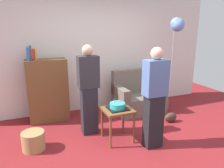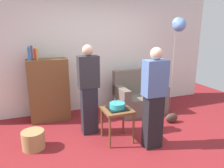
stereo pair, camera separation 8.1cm
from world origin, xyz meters
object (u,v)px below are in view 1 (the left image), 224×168
at_px(couch, 138,97).
at_px(person_holding_cake, 154,98).
at_px(balloon_bunch, 177,24).
at_px(handbag, 171,117).
at_px(side_table, 117,114).
at_px(birthday_cake, 118,106).
at_px(bookshelf, 48,90).
at_px(person_blowing_candles, 89,90).
at_px(wicker_basket, 33,141).

xyz_separation_m(couch, person_holding_cake, (-0.51, -1.44, 0.49)).
bearing_deg(balloon_bunch, handbag, -127.35).
distance_m(side_table, birthday_cake, 0.14).
xyz_separation_m(bookshelf, balloon_bunch, (2.73, -0.53, 1.31)).
bearing_deg(birthday_cake, couch, 47.18).
relative_size(birthday_cake, person_blowing_candles, 0.20).
bearing_deg(person_blowing_candles, couch, 27.95).
distance_m(person_holding_cake, handbag, 1.30).
bearing_deg(wicker_basket, handbag, 0.59).
relative_size(birthday_cake, person_holding_cake, 0.20).
relative_size(couch, person_holding_cake, 0.67).
height_order(person_blowing_candles, person_holding_cake, same).
height_order(couch, handbag, couch).
xyz_separation_m(birthday_cake, person_blowing_candles, (-0.37, 0.44, 0.21)).
height_order(bookshelf, side_table, bookshelf).
bearing_deg(handbag, wicker_basket, -179.41).
relative_size(couch, bookshelf, 0.70).
distance_m(wicker_basket, balloon_bunch, 3.64).
xyz_separation_m(handbag, balloon_bunch, (0.40, 0.53, 1.88)).
height_order(couch, balloon_bunch, balloon_bunch).
height_order(bookshelf, balloon_bunch, balloon_bunch).
bearing_deg(balloon_bunch, couch, 160.30).
xyz_separation_m(couch, birthday_cake, (-0.97, -1.05, 0.29)).
height_order(side_table, balloon_bunch, balloon_bunch).
bearing_deg(couch, wicker_basket, -160.60).
relative_size(side_table, birthday_cake, 1.80).
bearing_deg(wicker_basket, bookshelf, 71.41).
distance_m(couch, person_blowing_candles, 1.56).
relative_size(birthday_cake, wicker_basket, 0.89).
height_order(side_table, birthday_cake, birthday_cake).
distance_m(couch, side_table, 1.44).
distance_m(bookshelf, side_table, 1.66).
relative_size(birthday_cake, balloon_bunch, 0.15).
bearing_deg(birthday_cake, bookshelf, 127.60).
bearing_deg(person_blowing_candles, side_table, -45.90).
height_order(birthday_cake, wicker_basket, birthday_cake).
xyz_separation_m(side_table, wicker_basket, (-1.37, 0.22, -0.34)).
bearing_deg(bookshelf, balloon_bunch, -10.97).
height_order(wicker_basket, balloon_bunch, balloon_bunch).
xyz_separation_m(bookshelf, handbag, (2.33, -1.06, -0.57)).
bearing_deg(wicker_basket, person_blowing_candles, 12.04).
xyz_separation_m(person_blowing_candles, balloon_bunch, (2.10, 0.34, 1.15)).
xyz_separation_m(couch, bookshelf, (-1.98, 0.26, 0.33)).
bearing_deg(side_table, bookshelf, 127.60).
xyz_separation_m(person_holding_cake, balloon_bunch, (1.26, 1.18, 1.15)).
bearing_deg(handbag, person_holding_cake, -143.08).
xyz_separation_m(bookshelf, birthday_cake, (1.01, -1.31, -0.04)).
height_order(person_blowing_candles, wicker_basket, person_blowing_candles).
bearing_deg(birthday_cake, handbag, 10.76).
relative_size(bookshelf, balloon_bunch, 0.74).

